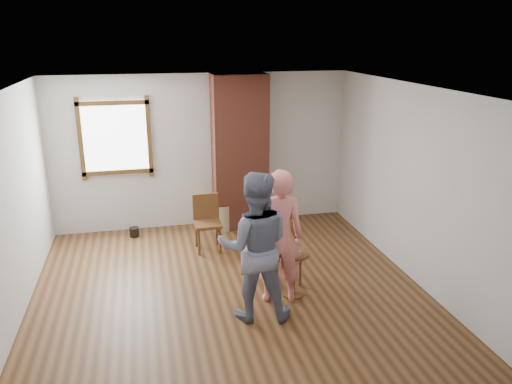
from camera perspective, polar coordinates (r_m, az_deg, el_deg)
The scene contains 12 objects.
ground at distance 6.45m, azimuth -2.66°, elevation -12.23°, with size 5.50×5.50×0.00m, color brown.
room_shell at distance 6.34m, azimuth -4.40°, elevation 4.82°, with size 5.04×5.52×2.62m.
brick_chimney at distance 8.38m, azimuth -1.86°, elevation 4.49°, with size 0.90×0.50×2.60m, color #984935.
stoneware_crock at distance 8.54m, azimuth -3.82°, elevation -2.83°, with size 0.35×0.35×0.45m, color tan.
dark_pot at distance 8.51m, azimuth -13.74°, elevation -4.46°, with size 0.16×0.16×0.16m, color black.
dining_chair_left at distance 7.72m, azimuth -5.64°, elevation -3.12°, with size 0.41×0.41×0.86m.
dining_chair_right at distance 6.75m, azimuth 3.42°, elevation -6.46°, with size 0.41×0.41×0.81m.
side_table at distance 6.39m, azimuth 4.29°, elevation -8.47°, with size 0.40×0.40×0.60m.
cake_plate at distance 6.30m, azimuth 4.33°, elevation -6.83°, with size 0.18×0.18×0.01m, color white.
cake_slice at distance 6.29m, azimuth 4.43°, elevation -6.54°, with size 0.08×0.07×0.06m, color white.
man at distance 5.73m, azimuth -0.14°, elevation -6.27°, with size 0.86×0.67×1.78m, color #141938.
person_pink at distance 6.09m, azimuth 2.60°, elevation -5.14°, with size 0.62×0.41×1.71m, color #EE8177.
Camera 1 is at (-0.97, -5.50, 3.22)m, focal length 35.00 mm.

